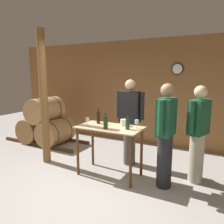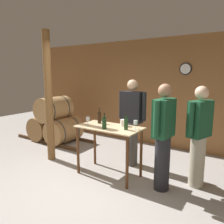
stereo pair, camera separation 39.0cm
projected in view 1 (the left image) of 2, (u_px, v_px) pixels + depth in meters
name	position (u px, v px, depth m)	size (l,w,h in m)	color
ground_plane	(90.00, 192.00, 3.44)	(14.00, 14.00, 0.00)	#9E9993
back_wall	(148.00, 93.00, 5.64)	(8.40, 0.08, 2.70)	brown
barrel_rack	(46.00, 124.00, 5.84)	(2.30, 0.87, 1.23)	#4C331E
tasting_table	(109.00, 137.00, 3.89)	(1.16, 0.63, 0.91)	#D1B284
wooden_post	(44.00, 98.00, 4.40)	(0.16, 0.16, 2.70)	brown
wine_bottle_far_left	(98.00, 117.00, 4.10)	(0.07, 0.07, 0.29)	black
wine_bottle_left	(106.00, 123.00, 3.69)	(0.08, 0.08, 0.27)	#193819
wine_bottle_center	(128.00, 123.00, 3.66)	(0.07, 0.07, 0.27)	#193819
wine_glass_near_left	(87.00, 120.00, 3.92)	(0.07, 0.07, 0.15)	silver
wine_glass_near_center	(137.00, 122.00, 3.70)	(0.07, 0.07, 0.16)	silver
ice_bucket	(124.00, 123.00, 3.93)	(0.13, 0.13, 0.12)	white
person_host	(130.00, 120.00, 4.36)	(0.59, 0.24, 1.72)	#4C4742
person_visitor_with_scarf	(165.00, 134.00, 3.45)	(0.25, 0.59, 1.69)	#232328
person_visitor_bearded	(198.00, 132.00, 3.63)	(0.34, 0.56, 1.65)	#B7AD93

